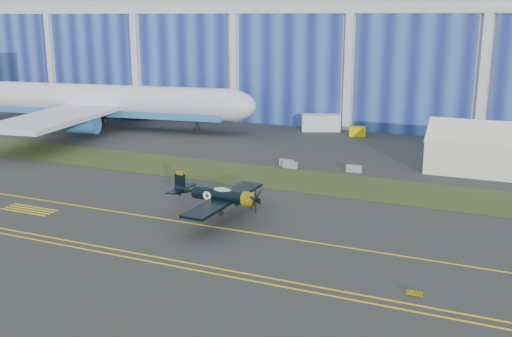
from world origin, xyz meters
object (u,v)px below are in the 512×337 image
at_px(warbird, 219,195).
at_px(tent, 485,145).
at_px(tug, 357,131).
at_px(shipping_container, 321,123).
at_px(jetliner, 104,66).

xyz_separation_m(warbird, tent, (22.63, 31.19, 0.82)).
distance_m(tent, tug, 26.39).
bearing_deg(shipping_container, warbird, -106.77).
height_order(warbird, jetliner, jetliner).
relative_size(jetliner, shipping_container, 10.59).
relative_size(warbird, tent, 0.90).
relative_size(tent, tug, 5.40).
xyz_separation_m(warbird, tug, (1.74, 47.13, -1.71)).
height_order(jetliner, tent, jetliner).
bearing_deg(tent, jetliner, 174.18).
bearing_deg(shipping_container, jetliner, 176.03).
bearing_deg(tug, tent, -55.78).
bearing_deg(warbird, shipping_container, 97.56).
bearing_deg(tug, jetliner, 175.05).
distance_m(warbird, tent, 38.54).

